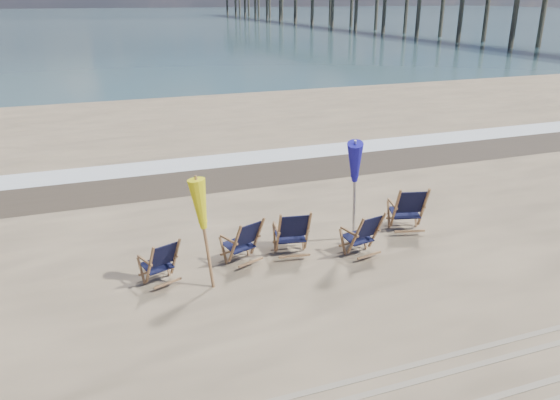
% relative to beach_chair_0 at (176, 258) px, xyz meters
% --- Properties ---
extents(ocean, '(400.00, 400.00, 0.00)m').
position_rel_beach_chair_0_xyz_m(ocean, '(2.28, 126.73, -0.44)').
color(ocean, '#3E5E66').
rests_on(ocean, ground).
extents(surf_foam, '(200.00, 1.40, 0.01)m').
position_rel_beach_chair_0_xyz_m(surf_foam, '(2.28, 7.03, -0.44)').
color(surf_foam, silver).
rests_on(surf_foam, ground).
extents(wet_sand_strip, '(200.00, 2.60, 0.00)m').
position_rel_beach_chair_0_xyz_m(wet_sand_strip, '(2.28, 5.53, -0.44)').
color(wet_sand_strip, '#42362A').
rests_on(wet_sand_strip, ground).
extents(tire_tracks, '(80.00, 1.30, 0.01)m').
position_rel_beach_chair_0_xyz_m(tire_tracks, '(2.28, -4.07, -0.43)').
color(tire_tracks, gray).
rests_on(tire_tracks, ground).
extents(beach_chair_0, '(0.75, 0.79, 0.88)m').
position_rel_beach_chair_0_xyz_m(beach_chair_0, '(0.00, 0.00, 0.00)').
color(beach_chair_0, black).
rests_on(beach_chair_0, ground).
extents(beach_chair_1, '(0.81, 0.85, 0.94)m').
position_rel_beach_chair_0_xyz_m(beach_chair_1, '(1.58, 0.25, 0.03)').
color(beach_chair_1, black).
rests_on(beach_chair_1, ground).
extents(beach_chair_2, '(0.75, 0.82, 1.01)m').
position_rel_beach_chair_0_xyz_m(beach_chair_2, '(2.53, 0.08, 0.06)').
color(beach_chair_2, black).
rests_on(beach_chair_2, ground).
extents(beach_chair_3, '(0.73, 0.79, 0.94)m').
position_rel_beach_chair_0_xyz_m(beach_chair_3, '(3.81, -0.29, 0.03)').
color(beach_chair_3, black).
rests_on(beach_chair_3, ground).
extents(beach_chair_4, '(0.86, 0.92, 1.07)m').
position_rel_beach_chair_0_xyz_m(beach_chair_4, '(5.23, 0.28, 0.10)').
color(beach_chair_4, black).
rests_on(beach_chair_4, ground).
extents(umbrella_yellow, '(0.30, 0.30, 1.94)m').
position_rel_beach_chair_0_xyz_m(umbrella_yellow, '(0.46, -0.40, 0.99)').
color(umbrella_yellow, '#996C44').
rests_on(umbrella_yellow, ground).
extents(umbrella_blue, '(0.30, 0.30, 2.35)m').
position_rel_beach_chair_0_xyz_m(umbrella_blue, '(3.56, 0.22, 1.38)').
color(umbrella_blue, '#A5A5AD').
rests_on(umbrella_blue, ground).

